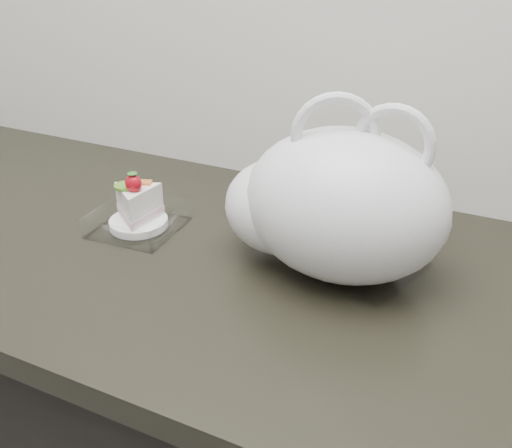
% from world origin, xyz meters
% --- Properties ---
extents(cake_tray, '(0.14, 0.14, 0.10)m').
position_xyz_m(cake_tray, '(-0.17, 1.70, 0.93)').
color(cake_tray, white).
rests_on(cake_tray, counter).
extents(mooncake_wrap, '(0.21, 0.20, 0.04)m').
position_xyz_m(mooncake_wrap, '(0.20, 1.75, 0.92)').
color(mooncake_wrap, white).
rests_on(mooncake_wrap, counter).
extents(plastic_bag, '(0.36, 0.28, 0.27)m').
position_xyz_m(plastic_bag, '(0.15, 1.72, 1.01)').
color(plastic_bag, white).
rests_on(plastic_bag, counter).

